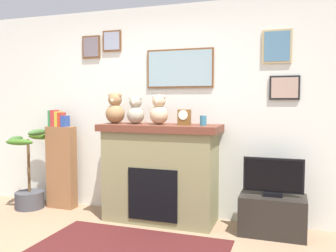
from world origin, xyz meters
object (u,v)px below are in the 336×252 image
at_px(bookshelf, 61,163).
at_px(teddy_bear_cream, 115,110).
at_px(teddy_bear_tan, 136,111).
at_px(teddy_bear_grey, 159,111).
at_px(candle_jar, 203,120).
at_px(fireplace, 160,172).
at_px(potted_plant, 29,183).
at_px(television, 273,178).
at_px(tv_stand, 272,215).
at_px(mantel_clock, 184,117).

relative_size(bookshelf, teddy_bear_cream, 3.50).
xyz_separation_m(teddy_bear_tan, teddy_bear_grey, (0.30, -0.00, 0.01)).
bearing_deg(teddy_bear_tan, candle_jar, 0.03).
height_order(fireplace, potted_plant, fireplace).
bearing_deg(fireplace, candle_jar, -1.95).
height_order(potted_plant, television, potted_plant).
relative_size(candle_jar, teddy_bear_grey, 0.32).
distance_m(tv_stand, teddy_bear_cream, 2.18).
bearing_deg(television, potted_plant, -178.70).
relative_size(television, teddy_bear_grey, 1.78).
distance_m(bookshelf, teddy_bear_tan, 1.33).
height_order(candle_jar, mantel_clock, mantel_clock).
distance_m(television, candle_jar, 0.97).
bearing_deg(fireplace, teddy_bear_tan, -176.64).
distance_m(mantel_clock, teddy_bear_cream, 0.89).
xyz_separation_m(tv_stand, teddy_bear_tan, (-1.60, 0.02, 1.10)).
xyz_separation_m(fireplace, potted_plant, (-1.82, -0.11, -0.24)).
relative_size(bookshelf, mantel_clock, 7.35).
bearing_deg(tv_stand, bookshelf, 177.90).
bearing_deg(teddy_bear_grey, television, -1.02).
xyz_separation_m(tv_stand, mantel_clock, (-0.99, 0.02, 1.03)).
bearing_deg(teddy_bear_grey, bookshelf, 176.84).
relative_size(tv_stand, teddy_bear_cream, 1.84).
distance_m(television, mantel_clock, 1.17).
distance_m(television, teddy_bear_grey, 1.48).
bearing_deg(teddy_bear_cream, television, -0.71).
distance_m(bookshelf, candle_jar, 2.05).
bearing_deg(teddy_bear_tan, potted_plant, -176.45).
relative_size(potted_plant, television, 1.70).
bearing_deg(mantel_clock, bookshelf, 177.37).
xyz_separation_m(television, mantel_clock, (-0.99, 0.02, 0.63)).
bearing_deg(tv_stand, teddy_bear_tan, 179.22).
distance_m(tv_stand, teddy_bear_tan, 1.94).
relative_size(teddy_bear_cream, teddy_bear_grey, 1.07).
relative_size(bookshelf, television, 2.10).
distance_m(fireplace, teddy_bear_grey, 0.73).
distance_m(potted_plant, television, 3.12).
relative_size(bookshelf, teddy_bear_tan, 3.90).
distance_m(tv_stand, mantel_clock, 1.43).
height_order(bookshelf, teddy_bear_tan, teddy_bear_tan).
bearing_deg(potted_plant, bookshelf, 24.03).
relative_size(television, mantel_clock, 3.50).
bearing_deg(mantel_clock, teddy_bear_cream, 179.93).
height_order(fireplace, candle_jar, candle_jar).
bearing_deg(tv_stand, potted_plant, -178.67).
bearing_deg(candle_jar, teddy_bear_tan, -179.97).
bearing_deg(mantel_clock, teddy_bear_tan, 179.90).
bearing_deg(fireplace, teddy_bear_cream, -178.21).
height_order(fireplace, television, fireplace).
height_order(candle_jar, teddy_bear_cream, teddy_bear_cream).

